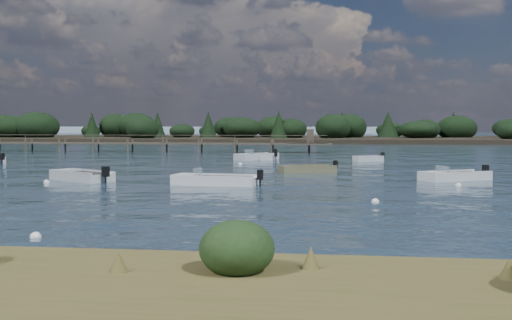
# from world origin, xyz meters

# --- Properties ---
(ground) EXTENTS (400.00, 400.00, 0.00)m
(ground) POSITION_xyz_m (0.00, 60.00, 0.00)
(ground) COLOR #182B3A
(ground) RESTS_ON ground
(shore_lip) EXTENTS (160.00, 0.60, 0.30)m
(shore_lip) POSITION_xyz_m (0.00, -12.20, 0.00)
(shore_lip) COLOR black
(shore_lip) RESTS_ON ground
(dinghy_mid_white_b) EXTENTS (4.39, 3.55, 1.12)m
(dinghy_mid_white_b) POSITION_xyz_m (14.04, 12.29, 0.15)
(dinghy_mid_white_b) COLOR silver
(dinghy_mid_white_b) RESTS_ON ground
(dinghy_extra_a) EXTENTS (4.06, 2.82, 0.99)m
(dinghy_extra_a) POSITION_xyz_m (5.24, 17.24, 0.13)
(dinghy_extra_a) COLOR #706C4B
(dinghy_extra_a) RESTS_ON ground
(dinghy_extra_b) EXTENTS (3.87, 4.65, 1.23)m
(dinghy_extra_b) POSITION_xyz_m (-0.18, 32.54, 0.16)
(dinghy_extra_b) COLOR #B8BEC0
(dinghy_extra_b) RESTS_ON ground
(tender_far_white) EXTENTS (3.16, 1.33, 1.07)m
(tender_far_white) POSITION_xyz_m (0.06, 32.23, 0.15)
(tender_far_white) COLOR #B8BEC0
(tender_far_white) RESTS_ON ground
(dinghy_mid_grey) EXTENTS (4.46, 3.80, 1.18)m
(dinghy_mid_grey) POSITION_xyz_m (-7.24, 9.16, 0.16)
(dinghy_mid_grey) COLOR #B8BEC0
(dinghy_mid_grey) RESTS_ON ground
(dinghy_mid_white_a) EXTENTS (4.95, 2.27, 1.14)m
(dinghy_mid_white_a) POSITION_xyz_m (0.84, 7.77, 0.15)
(dinghy_mid_white_a) COLOR silver
(dinghy_mid_white_a) RESTS_ON ground
(tender_far_grey_b) EXTENTS (2.85, 2.13, 0.99)m
(tender_far_grey_b) POSITION_xyz_m (9.89, 31.14, 0.14)
(tender_far_grey_b) COLOR #B8BEC0
(tender_far_grey_b) RESTS_ON ground
(buoy_a) EXTENTS (0.32, 0.32, 0.32)m
(buoy_a) POSITION_xyz_m (-1.13, -8.68, 0.00)
(buoy_a) COLOR white
(buoy_a) RESTS_ON ground
(buoy_b) EXTENTS (0.32, 0.32, 0.32)m
(buoy_b) POSITION_xyz_m (8.93, 1.09, 0.00)
(buoy_b) COLOR white
(buoy_b) RESTS_ON ground
(buoy_c) EXTENTS (0.32, 0.32, 0.32)m
(buoy_c) POSITION_xyz_m (-8.76, 7.89, 0.00)
(buoy_c) COLOR white
(buoy_c) RESTS_ON ground
(buoy_d) EXTENTS (0.32, 0.32, 0.32)m
(buoy_d) POSITION_xyz_m (13.63, 8.76, 0.00)
(buoy_d) COLOR white
(buoy_d) RESTS_ON ground
(buoy_e) EXTENTS (0.32, 0.32, 0.32)m
(buoy_e) POSITION_xyz_m (-0.59, 25.47, 0.00)
(buoy_e) COLOR white
(buoy_e) RESTS_ON ground
(jetty) EXTENTS (64.50, 3.20, 3.40)m
(jetty) POSITION_xyz_m (-21.74, 47.99, 0.98)
(jetty) COLOR #484135
(jetty) RESTS_ON ground
(far_headland) EXTENTS (190.00, 40.00, 5.80)m
(far_headland) POSITION_xyz_m (25.00, 100.00, 1.96)
(far_headland) COLOR black
(far_headland) RESTS_ON ground
(distant_haze) EXTENTS (280.00, 20.00, 2.40)m
(distant_haze) POSITION_xyz_m (-90.00, 230.00, 0.00)
(distant_haze) COLOR #96A8B9
(distant_haze) RESTS_ON ground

